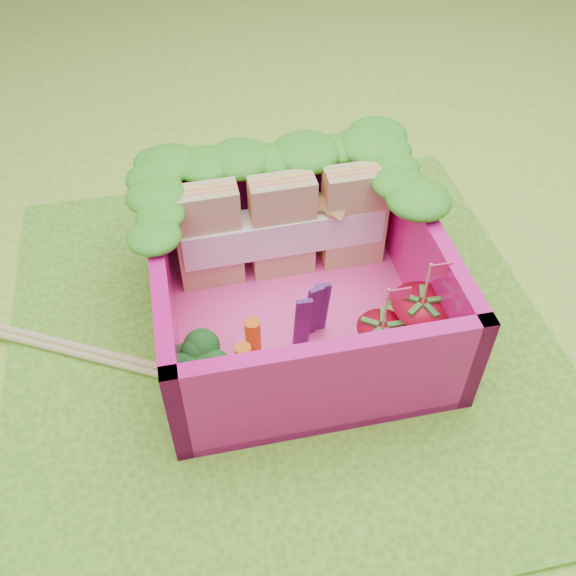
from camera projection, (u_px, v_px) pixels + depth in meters
The scene contains 13 objects.
ground at pixel (282, 338), 3.16m from camera, with size 14.00×14.00×0.00m, color #7DBD35.
placemat at pixel (282, 336), 3.14m from camera, with size 2.60×2.60×0.03m, color #5C9D23.
bento_floor at pixel (297, 318), 3.17m from camera, with size 1.30×1.30×0.05m, color #FF41A0.
bento_box at pixel (298, 283), 2.99m from camera, with size 1.30×1.30×0.55m.
lettuce_ruffle at pixel (277, 166), 3.09m from camera, with size 1.43×0.83×0.11m.
sandwich_stack at pixel (284, 227), 3.20m from camera, with size 1.06×0.19×0.56m.
broccoli at pixel (202, 364), 2.73m from camera, with size 0.34×0.34×0.24m.
carrot_sticks at pixel (249, 355), 2.80m from camera, with size 0.13×0.19×0.28m.
purple_wedges at pixel (312, 314), 2.90m from camera, with size 0.17×0.10×0.38m.
strawberry_left at pixel (380, 343), 2.87m from camera, with size 0.23×0.23×0.47m.
strawberry_right at pixel (418, 323), 2.92m from camera, with size 0.28×0.28×0.52m.
snap_peas at pixel (388, 333), 3.04m from camera, with size 0.63×0.51×0.05m.
chopsticks at pixel (50, 343), 3.07m from camera, with size 2.15×1.18×0.04m.
Camera 1 is at (-0.39, -2.00, 2.42)m, focal length 40.00 mm.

